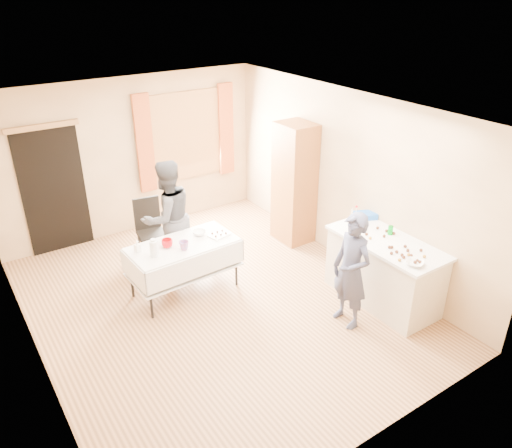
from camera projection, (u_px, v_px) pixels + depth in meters
floor at (217, 303)px, 6.78m from camera, size 4.50×5.50×0.02m
ceiling at (209, 111)px, 5.61m from camera, size 4.50×5.50×0.02m
wall_back at (131, 157)px, 8.25m from camera, size 4.50×0.02×2.60m
wall_front at (378, 334)px, 4.14m from camera, size 4.50×0.02×2.60m
wall_left at (20, 269)px, 5.06m from camera, size 0.02×5.50×2.60m
wall_right at (348, 179)px, 7.33m from camera, size 0.02×5.50×2.60m
window_frame at (186, 136)px, 8.63m from camera, size 1.32×0.06×1.52m
window_pane at (186, 136)px, 8.62m from camera, size 1.20×0.02×1.40m
curtain_left at (145, 144)px, 8.20m from camera, size 0.28×0.06×1.65m
curtain_right at (226, 130)px, 8.98m from camera, size 0.28×0.06×1.65m
doorway at (54, 191)px, 7.71m from camera, size 0.95×0.04×2.00m
door_lintel at (42, 127)px, 7.23m from camera, size 1.05×0.06×0.08m
cabinet at (294, 184)px, 8.01m from camera, size 0.50×0.60×1.98m
counter at (384, 271)px, 6.64m from camera, size 0.75×1.58×0.91m
party_table at (184, 263)px, 6.84m from camera, size 1.51×0.82×0.75m
chair at (152, 242)px, 7.72m from camera, size 0.46×0.46×0.97m
girl at (351, 271)px, 6.06m from camera, size 0.56×0.37×1.52m
woman at (168, 217)px, 7.19m from camera, size 1.04×0.92×1.71m
soda_can at (390, 230)px, 6.57m from camera, size 0.09×0.09×0.12m
mixing_bowl at (415, 263)px, 5.88m from camera, size 0.36×0.36×0.05m
foam_block at (353, 221)px, 6.87m from camera, size 0.16×0.11×0.08m
blue_basket at (366, 215)px, 7.03m from camera, size 0.36×0.31×0.08m
pitcher at (154, 249)px, 6.35m from camera, size 0.13×0.13×0.22m
cup_red at (167, 243)px, 6.59m from camera, size 0.25×0.25×0.12m
cup_rainbow at (184, 246)px, 6.53m from camera, size 0.13×0.13×0.12m
small_bowl at (199, 233)px, 6.92m from camera, size 0.21×0.21×0.06m
pastry_tray at (219, 235)px, 6.91m from camera, size 0.32×0.26×0.02m
bottle at (137, 246)px, 6.48m from camera, size 0.11×0.11×0.16m
cake_balls at (394, 246)px, 6.27m from camera, size 0.51×1.02×0.04m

